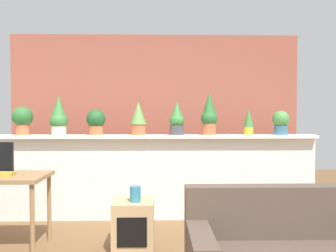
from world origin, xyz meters
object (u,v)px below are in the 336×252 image
(potted_plant_4, at_px, (177,119))
(potted_plant_6, at_px, (249,121))
(potted_plant_0, at_px, (22,119))
(potted_plant_7, at_px, (281,122))
(book_on_desk, at_px, (5,174))
(potted_plant_3, at_px, (138,118))
(potted_plant_2, at_px, (96,121))
(potted_plant_5, at_px, (209,114))
(vase_on_shelf, at_px, (135,194))
(potted_plant_1, at_px, (59,117))
(side_cube_shelf, at_px, (134,226))

(potted_plant_4, bearing_deg, potted_plant_6, 3.44)
(potted_plant_0, xyz_separation_m, potted_plant_7, (3.31, 0.01, -0.04))
(book_on_desk, bearing_deg, potted_plant_3, 39.14)
(potted_plant_2, relative_size, potted_plant_5, 0.60)
(potted_plant_2, relative_size, potted_plant_4, 0.76)
(potted_plant_0, xyz_separation_m, potted_plant_6, (2.90, 0.02, -0.03))
(potted_plant_7, bearing_deg, potted_plant_6, 177.55)
(potted_plant_5, distance_m, vase_on_shelf, 1.57)
(potted_plant_2, height_order, potted_plant_4, potted_plant_4)
(potted_plant_1, bearing_deg, potted_plant_3, 1.34)
(potted_plant_1, xyz_separation_m, side_cube_shelf, (1.02, -1.00, -1.07))
(potted_plant_1, height_order, potted_plant_4, potted_plant_1)
(potted_plant_5, bearing_deg, potted_plant_7, 2.34)
(potted_plant_4, bearing_deg, potted_plant_2, 178.93)
(potted_plant_7, relative_size, vase_on_shelf, 2.03)
(vase_on_shelf, distance_m, book_on_desk, 1.30)
(side_cube_shelf, bearing_deg, potted_plant_4, 64.84)
(potted_plant_2, xyz_separation_m, potted_plant_5, (1.44, -0.02, 0.09))
(potted_plant_1, distance_m, book_on_desk, 1.17)
(potted_plant_5, relative_size, potted_plant_6, 1.59)
(potted_plant_4, relative_size, potted_plant_5, 0.79)
(vase_on_shelf, relative_size, book_on_desk, 0.88)
(potted_plant_3, distance_m, potted_plant_4, 0.49)
(vase_on_shelf, bearing_deg, potted_plant_7, 31.17)
(potted_plant_5, height_order, potted_plant_6, potted_plant_5)
(potted_plant_3, relative_size, potted_plant_5, 0.78)
(potted_plant_6, distance_m, book_on_desk, 2.92)
(potted_plant_1, bearing_deg, potted_plant_6, 1.62)
(potted_plant_1, relative_size, side_cube_shelf, 0.99)
(potted_plant_5, bearing_deg, potted_plant_1, -179.61)
(book_on_desk, bearing_deg, side_cube_shelf, -0.49)
(potted_plant_1, xyz_separation_m, potted_plant_3, (1.00, 0.02, -0.01))
(potted_plant_1, distance_m, potted_plant_7, 2.84)
(potted_plant_7, bearing_deg, side_cube_shelf, -149.97)
(potted_plant_2, relative_size, potted_plant_3, 0.77)
(potted_plant_2, distance_m, book_on_desk, 1.34)
(potted_plant_0, height_order, potted_plant_4, potted_plant_4)
(potted_plant_7, xyz_separation_m, book_on_desk, (-3.09, -1.05, -0.49))
(potted_plant_1, relative_size, potted_plant_2, 1.53)
(potted_plant_4, xyz_separation_m, potted_plant_7, (1.35, 0.04, -0.03))
(potted_plant_1, height_order, side_cube_shelf, potted_plant_1)
(potted_plant_3, xyz_separation_m, vase_on_shelf, (0.03, -1.06, -0.74))
(potted_plant_3, xyz_separation_m, book_on_desk, (-1.25, -1.02, -0.55))
(potted_plant_1, height_order, vase_on_shelf, potted_plant_1)
(potted_plant_0, height_order, book_on_desk, potted_plant_0)
(potted_plant_7, xyz_separation_m, vase_on_shelf, (-1.81, -1.09, -0.68))
(potted_plant_0, relative_size, potted_plant_1, 0.73)
(potted_plant_6, xyz_separation_m, vase_on_shelf, (-1.39, -1.11, -0.69))
(potted_plant_3, bearing_deg, potted_plant_5, -0.67)
(potted_plant_0, distance_m, potted_plant_6, 2.90)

